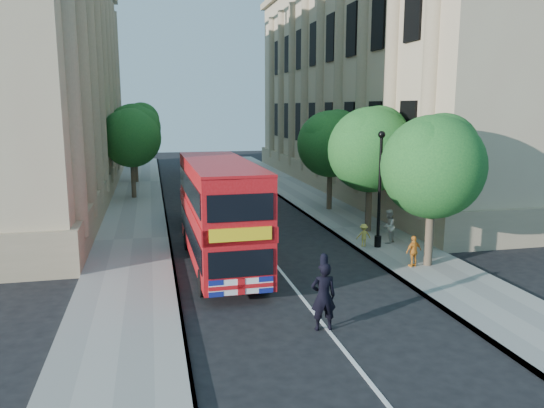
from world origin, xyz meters
TOP-DOWN VIEW (x-y plane):
  - ground at (0.00, 0.00)m, footprint 120.00×120.00m
  - pavement_right at (5.75, 10.00)m, footprint 3.50×80.00m
  - pavement_left at (-5.75, 10.00)m, footprint 3.50×80.00m
  - building_right at (13.80, 24.00)m, footprint 12.00×38.00m
  - building_left at (-13.80, 24.00)m, footprint 12.00×38.00m
  - tree_right_near at (5.84, 3.03)m, footprint 4.00×4.00m
  - tree_right_mid at (5.84, 9.03)m, footprint 4.20×4.20m
  - tree_right_far at (5.84, 15.03)m, footprint 4.00×4.00m
  - tree_left_far at (-5.96, 22.03)m, footprint 4.00×4.00m
  - tree_left_back at (-5.96, 30.03)m, footprint 4.20×4.20m
  - lamp_post at (5.00, 6.00)m, footprint 0.32×0.32m
  - double_decker_bus at (-2.20, 4.92)m, footprint 2.55×9.03m
  - box_van at (-1.80, 13.28)m, footprint 2.25×5.17m
  - police_constable at (-0.13, -1.74)m, footprint 0.76×0.52m
  - woman_pedestrian at (5.75, 6.55)m, footprint 0.97×0.95m
  - child_a at (5.13, 2.92)m, footprint 0.78×0.47m
  - child_b at (4.40, 6.20)m, footprint 0.69×0.42m

SIDE VIEW (x-z plane):
  - ground at x=0.00m, z-range 0.00..0.00m
  - pavement_right at x=5.75m, z-range 0.00..0.12m
  - pavement_left at x=-5.75m, z-range 0.00..0.12m
  - child_b at x=4.40m, z-range 0.12..1.15m
  - child_a at x=5.13m, z-range 0.12..1.36m
  - woman_pedestrian at x=5.75m, z-range 0.12..1.69m
  - police_constable at x=-0.13m, z-range 0.00..2.01m
  - box_van at x=-1.80m, z-range -0.03..2.89m
  - double_decker_bus at x=-2.20m, z-range 0.22..4.37m
  - lamp_post at x=5.00m, z-range -0.07..5.09m
  - tree_right_near at x=5.84m, z-range 1.21..7.29m
  - tree_right_far at x=5.84m, z-range 1.24..7.39m
  - tree_left_far at x=-5.96m, z-range 1.30..7.59m
  - tree_right_mid at x=5.84m, z-range 1.26..7.63m
  - tree_left_back at x=-5.96m, z-range 1.38..8.03m
  - building_right at x=13.80m, z-range 0.00..18.00m
  - building_left at x=-13.80m, z-range 0.00..18.00m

